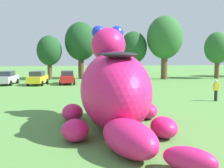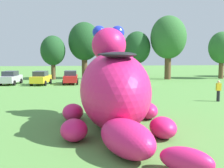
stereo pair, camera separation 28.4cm
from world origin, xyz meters
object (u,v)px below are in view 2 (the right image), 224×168
at_px(car_yellow, 41,78).
at_px(car_red, 71,77).
at_px(spectator_wandering, 113,86).
at_px(spectator_by_cars, 218,91).
at_px(giant_inflatable_creature, 115,89).
at_px(box_truck, 120,71).
at_px(spectator_mid_field, 139,81).
at_px(spectator_near_inflatable, 135,80).
at_px(car_silver, 11,78).

xyz_separation_m(car_yellow, car_red, (3.68, 0.41, 0.00)).
xyz_separation_m(car_red, spectator_wandering, (4.23, -10.41, -0.01)).
bearing_deg(spectator_by_cars, giant_inflatable_creature, -142.76).
xyz_separation_m(box_truck, spectator_by_cars, (5.56, -16.34, -0.75)).
height_order(car_yellow, spectator_mid_field, car_yellow).
distance_m(car_yellow, spectator_by_cars, 21.60).
bearing_deg(giant_inflatable_creature, box_truck, 80.63).
bearing_deg(spectator_wandering, car_red, 112.10).
bearing_deg(car_yellow, car_red, 6.31).
bearing_deg(spectator_wandering, spectator_by_cars, -30.01).
relative_size(car_red, spectator_wandering, 2.41).
height_order(giant_inflatable_creature, spectator_wandering, giant_inflatable_creature).
bearing_deg(car_red, spectator_mid_field, -38.66).
relative_size(giant_inflatable_creature, spectator_wandering, 6.31).
relative_size(spectator_near_inflatable, spectator_by_cars, 1.00).
bearing_deg(car_red, giant_inflatable_creature, -82.88).
relative_size(giant_inflatable_creature, car_red, 2.62).
height_order(car_red, spectator_mid_field, car_red).
xyz_separation_m(spectator_by_cars, spectator_wandering, (-7.99, 4.61, 0.00)).
bearing_deg(car_yellow, spectator_by_cars, -42.60).
bearing_deg(spectator_by_cars, spectator_mid_field, 117.27).
bearing_deg(box_truck, car_red, -168.86).
height_order(giant_inflatable_creature, car_yellow, giant_inflatable_creature).
bearing_deg(spectator_by_cars, car_silver, 142.17).
bearing_deg(giant_inflatable_creature, spectator_mid_field, 73.30).
height_order(box_truck, spectator_near_inflatable, box_truck).
distance_m(giant_inflatable_creature, spectator_mid_field, 16.87).
relative_size(spectator_near_inflatable, spectator_wandering, 1.00).
xyz_separation_m(giant_inflatable_creature, car_yellow, (-6.46, 21.80, -1.17)).
relative_size(car_yellow, spectator_near_inflatable, 2.52).
height_order(car_yellow, spectator_wandering, car_yellow).
bearing_deg(giant_inflatable_creature, spectator_wandering, 82.97).
relative_size(giant_inflatable_creature, spectator_near_inflatable, 6.31).
distance_m(car_red, spectator_wandering, 11.24).
bearing_deg(box_truck, spectator_by_cars, -71.20).
distance_m(car_silver, car_red, 7.51).
relative_size(car_silver, car_yellow, 0.99).
distance_m(spectator_mid_field, spectator_by_cars, 10.06).
bearing_deg(spectator_by_cars, box_truck, 108.80).
height_order(spectator_mid_field, spectator_wandering, same).
bearing_deg(car_yellow, spectator_mid_field, -26.70).
bearing_deg(car_silver, spectator_near_inflatable, -17.62).
xyz_separation_m(car_silver, box_truck, (14.16, 1.02, 0.74)).
height_order(giant_inflatable_creature, spectator_mid_field, giant_inflatable_creature).
bearing_deg(box_truck, spectator_wandering, -101.70).
relative_size(giant_inflatable_creature, spectator_mid_field, 6.31).
bearing_deg(car_silver, spectator_wandering, -42.37).
xyz_separation_m(car_red, spectator_near_inflatable, (7.55, -4.50, -0.01)).
bearing_deg(spectator_near_inflatable, spectator_wandering, -119.33).
bearing_deg(car_yellow, car_silver, 169.71).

